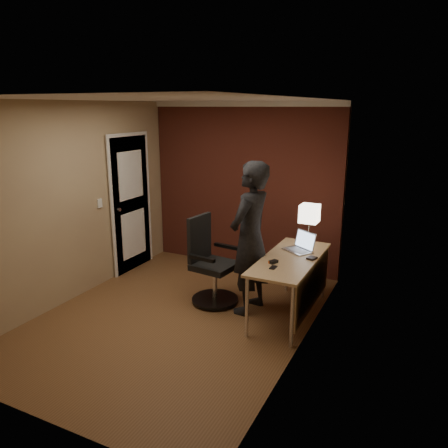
{
  "coord_description": "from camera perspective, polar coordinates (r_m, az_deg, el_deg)",
  "views": [
    {
      "loc": [
        2.57,
        -4.03,
        2.43
      ],
      "look_at": [
        0.35,
        0.55,
        1.05
      ],
      "focal_mm": 35.0,
      "sensor_mm": 36.0,
      "label": 1
    }
  ],
  "objects": [
    {
      "name": "wallet",
      "position": [
        5.12,
        11.39,
        -4.38
      ],
      "size": [
        0.12,
        0.13,
        0.02
      ],
      "primitive_type": "cube",
      "rotation": [
        0.0,
        0.0,
        -0.3
      ],
      "color": "black",
      "rests_on": "desk"
    },
    {
      "name": "laptop",
      "position": [
        5.38,
        10.04,
        -2.77
      ],
      "size": [
        0.42,
        0.4,
        0.23
      ],
      "color": "silver",
      "rests_on": "desk"
    },
    {
      "name": "person",
      "position": [
        5.16,
        3.42,
        -1.89
      ],
      "size": [
        0.52,
        0.72,
        1.84
      ],
      "primitive_type": "imported",
      "rotation": [
        0.0,
        0.0,
        -1.69
      ],
      "color": "black",
      "rests_on": "ground"
    },
    {
      "name": "room",
      "position": [
        6.34,
        -1.15,
        5.52
      ],
      "size": [
        4.0,
        4.0,
        4.0
      ],
      "color": "brown",
      "rests_on": "ground"
    },
    {
      "name": "office_chair",
      "position": [
        5.53,
        -1.81,
        -5.48
      ],
      "size": [
        0.59,
        0.64,
        1.09
      ],
      "color": "black",
      "rests_on": "ground"
    },
    {
      "name": "desk",
      "position": [
        5.15,
        9.4,
        -5.81
      ],
      "size": [
        0.6,
        1.5,
        0.73
      ],
      "color": "tan",
      "rests_on": "ground"
    },
    {
      "name": "mouse",
      "position": [
        4.92,
        6.46,
        -4.92
      ],
      "size": [
        0.1,
        0.12,
        0.03
      ],
      "primitive_type": "cube",
      "rotation": [
        0.0,
        0.0,
        -0.43
      ],
      "color": "black",
      "rests_on": "desk"
    },
    {
      "name": "phone",
      "position": [
        4.79,
        6.44,
        -5.65
      ],
      "size": [
        0.06,
        0.12,
        0.01
      ],
      "primitive_type": "cube",
      "rotation": [
        0.0,
        0.0,
        -0.0
      ],
      "color": "black",
      "rests_on": "desk"
    },
    {
      "name": "desk_lamp",
      "position": [
        5.45,
        11.1,
        1.27
      ],
      "size": [
        0.22,
        0.22,
        0.54
      ],
      "color": "silver",
      "rests_on": "desk"
    }
  ]
}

